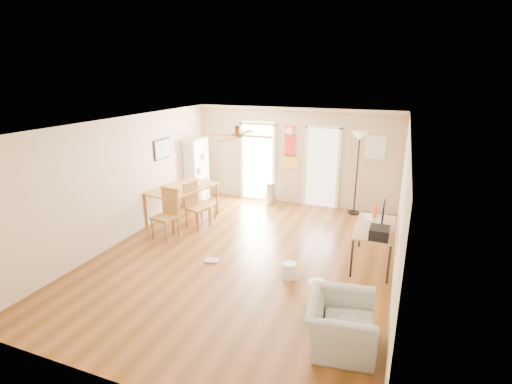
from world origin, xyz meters
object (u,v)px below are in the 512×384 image
at_px(dining_chair_right_a, 205,202).
at_px(wastebasket_a, 289,271).
at_px(dining_chair_near, 164,215).
at_px(printer, 379,233).
at_px(armchair, 341,324).
at_px(dining_chair_right_b, 197,206).
at_px(trash_can, 271,193).
at_px(dining_table, 183,204).
at_px(torchiere_lamp, 357,174).
at_px(bookshelf, 197,170).
at_px(wastebasket_b, 317,291).
at_px(computer_desk, 373,245).

bearing_deg(dining_chair_right_a, wastebasket_a, -134.11).
height_order(dining_chair_near, printer, dining_chair_near).
height_order(dining_chair_right_a, dining_chair_near, dining_chair_near).
xyz_separation_m(dining_chair_right_a, armchair, (3.75, -3.28, -0.18)).
height_order(dining_chair_right_a, dining_chair_right_b, dining_chair_right_b).
distance_m(trash_can, printer, 4.32).
bearing_deg(armchair, wastebasket_a, 30.94).
height_order(dining_table, trash_can, dining_table).
xyz_separation_m(dining_chair_right_a, trash_can, (1.05, 1.78, -0.19)).
height_order(printer, armchair, printer).
height_order(torchiere_lamp, printer, torchiere_lamp).
height_order(dining_chair_right_b, armchair, dining_chair_right_b).
bearing_deg(dining_chair_near, torchiere_lamp, 49.32).
bearing_deg(torchiere_lamp, printer, -76.22).
distance_m(bookshelf, trash_can, 2.14).
bearing_deg(armchair, dining_chair_right_b, 45.36).
distance_m(wastebasket_a, wastebasket_b, 0.78).
bearing_deg(bookshelf, printer, -13.80).
height_order(trash_can, printer, printer).
relative_size(computer_desk, armchair, 1.41).
bearing_deg(trash_can, armchair, -61.92).
height_order(dining_chair_right_a, wastebasket_b, dining_chair_right_a).
xyz_separation_m(torchiere_lamp, armchair, (0.47, -5.12, -0.72)).
height_order(dining_chair_right_b, computer_desk, dining_chair_right_b).
xyz_separation_m(torchiere_lamp, wastebasket_a, (-0.64, -3.71, -0.90)).
bearing_deg(trash_can, dining_table, -129.93).
bearing_deg(dining_chair_right_a, printer, -116.49).
distance_m(bookshelf, printer, 5.63).
bearing_deg(printer, torchiere_lamp, 104.60).
bearing_deg(wastebasket_b, torchiere_lamp, 89.48).
bearing_deg(wastebasket_a, torchiere_lamp, 80.24).
relative_size(torchiere_lamp, computer_desk, 1.50).
distance_m(dining_chair_near, wastebasket_b, 3.80).
height_order(bookshelf, torchiere_lamp, torchiere_lamp).
xyz_separation_m(dining_chair_right_a, wastebasket_a, (2.65, -1.87, -0.36)).
distance_m(torchiere_lamp, printer, 3.22).
height_order(dining_chair_right_b, wastebasket_a, dining_chair_right_b).
bearing_deg(printer, bookshelf, 153.57).
bearing_deg(torchiere_lamp, armchair, -84.81).
bearing_deg(torchiere_lamp, dining_chair_right_b, -145.85).
relative_size(dining_chair_right_a, trash_can, 1.63).
height_order(dining_chair_right_b, torchiere_lamp, torchiere_lamp).
bearing_deg(dining_chair_right_b, dining_chair_right_a, 16.19).
height_order(dining_chair_right_b, dining_chair_near, dining_chair_near).
xyz_separation_m(dining_chair_near, printer, (4.40, -0.08, 0.30)).
bearing_deg(wastebasket_b, computer_desk, 66.20).
bearing_deg(dining_chair_near, wastebasket_b, -8.70).
distance_m(dining_chair_near, torchiere_lamp, 4.76).
bearing_deg(bookshelf, computer_desk, -9.40).
distance_m(bookshelf, computer_desk, 5.35).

